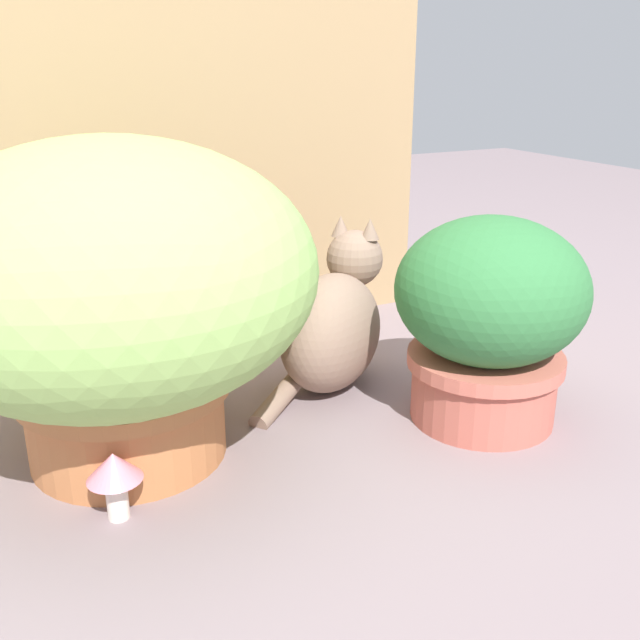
{
  "coord_description": "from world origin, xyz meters",
  "views": [
    {
      "loc": [
        -0.42,
        -0.95,
        0.6
      ],
      "look_at": [
        0.1,
        0.07,
        0.18
      ],
      "focal_mm": 41.01,
      "sensor_mm": 36.0,
      "label": 1
    }
  ],
  "objects_px": {
    "grass_planter": "(114,286)",
    "leafy_planter": "(489,315)",
    "mushroom_ornament_red": "(184,427)",
    "mushroom_ornament_pink": "(114,473)",
    "cat": "(334,324)"
  },
  "relations": [
    {
      "from": "grass_planter",
      "to": "mushroom_ornament_pink",
      "type": "bearing_deg",
      "value": -108.46
    },
    {
      "from": "grass_planter",
      "to": "leafy_planter",
      "type": "bearing_deg",
      "value": -15.06
    },
    {
      "from": "grass_planter",
      "to": "cat",
      "type": "bearing_deg",
      "value": 11.89
    },
    {
      "from": "leafy_planter",
      "to": "cat",
      "type": "height_order",
      "value": "leafy_planter"
    },
    {
      "from": "grass_planter",
      "to": "mushroom_ornament_red",
      "type": "height_order",
      "value": "grass_planter"
    },
    {
      "from": "cat",
      "to": "mushroom_ornament_red",
      "type": "height_order",
      "value": "cat"
    },
    {
      "from": "leafy_planter",
      "to": "mushroom_ornament_red",
      "type": "xyz_separation_m",
      "value": [
        -0.51,
        0.07,
        -0.12
      ]
    },
    {
      "from": "mushroom_ornament_pink",
      "to": "mushroom_ornament_red",
      "type": "height_order",
      "value": "mushroom_ornament_red"
    },
    {
      "from": "cat",
      "to": "mushroom_ornament_red",
      "type": "relative_size",
      "value": 3.58
    },
    {
      "from": "mushroom_ornament_red",
      "to": "leafy_planter",
      "type": "bearing_deg",
      "value": -7.81
    },
    {
      "from": "cat",
      "to": "mushroom_ornament_red",
      "type": "bearing_deg",
      "value": -153.66
    },
    {
      "from": "mushroom_ornament_pink",
      "to": "cat",
      "type": "bearing_deg",
      "value": 28.37
    },
    {
      "from": "grass_planter",
      "to": "cat",
      "type": "distance_m",
      "value": 0.45
    },
    {
      "from": "grass_planter",
      "to": "leafy_planter",
      "type": "distance_m",
      "value": 0.6
    },
    {
      "from": "mushroom_ornament_red",
      "to": "cat",
      "type": "bearing_deg",
      "value": 26.34
    }
  ]
}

